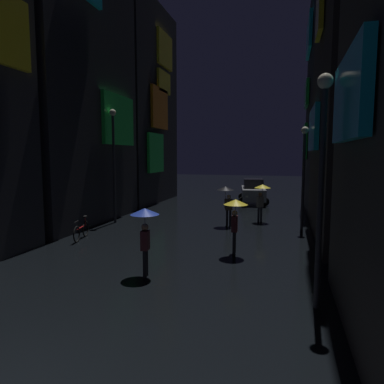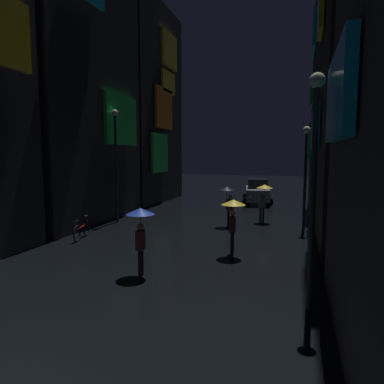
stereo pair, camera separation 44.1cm
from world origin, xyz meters
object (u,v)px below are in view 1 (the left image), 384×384
(pedestrian_foreground_right_yellow, at_px, (235,211))
(pedestrian_far_right_yellow, at_px, (262,192))
(streetlamp_right_far, at_px, (304,165))
(pedestrian_foreground_left_blue, at_px, (145,223))
(streetlamp_left_far, at_px, (114,154))
(bicycle_parked_at_storefront, at_px, (81,231))
(streetlamp_right_near, at_px, (322,166))
(car_distant, at_px, (253,191))
(pedestrian_midstreet_centre_black, at_px, (227,195))

(pedestrian_foreground_right_yellow, relative_size, pedestrian_far_right_yellow, 1.00)
(pedestrian_foreground_right_yellow, bearing_deg, streetlamp_right_far, 63.49)
(pedestrian_foreground_left_blue, relative_size, streetlamp_right_far, 0.41)
(pedestrian_foreground_right_yellow, relative_size, streetlamp_left_far, 0.34)
(bicycle_parked_at_storefront, relative_size, streetlamp_right_near, 0.32)
(car_distant, bearing_deg, streetlamp_left_far, -124.32)
(pedestrian_foreground_left_blue, distance_m, streetlamp_right_near, 5.42)
(pedestrian_foreground_right_yellow, xyz_separation_m, pedestrian_far_right_yellow, (0.49, 6.74, 0.00))
(streetlamp_right_near, bearing_deg, streetlamp_left_far, 140.03)
(pedestrian_foreground_left_blue, height_order, streetlamp_left_far, streetlamp_left_far)
(streetlamp_right_far, relative_size, streetlamp_left_far, 0.83)
(pedestrian_far_right_yellow, relative_size, streetlamp_left_far, 0.34)
(pedestrian_far_right_yellow, bearing_deg, pedestrian_foreground_left_blue, -106.39)
(pedestrian_foreground_right_yellow, bearing_deg, streetlamp_left_far, 149.35)
(pedestrian_far_right_yellow, bearing_deg, bicycle_parked_at_storefront, -140.11)
(pedestrian_foreground_left_blue, xyz_separation_m, streetlamp_right_far, (4.99, 8.25, 1.58))
(pedestrian_foreground_right_yellow, distance_m, pedestrian_foreground_left_blue, 3.82)
(pedestrian_midstreet_centre_black, bearing_deg, car_distant, 86.63)
(pedestrian_foreground_left_blue, bearing_deg, streetlamp_right_near, -11.49)
(pedestrian_far_right_yellow, bearing_deg, streetlamp_right_far, -34.87)
(pedestrian_foreground_left_blue, xyz_separation_m, pedestrian_far_right_yellow, (2.86, 9.74, 0.00))
(pedestrian_far_right_yellow, bearing_deg, pedestrian_foreground_right_yellow, -94.18)
(streetlamp_right_near, distance_m, streetlamp_right_far, 9.27)
(pedestrian_foreground_right_yellow, height_order, bicycle_parked_at_storefront, pedestrian_foreground_right_yellow)
(pedestrian_far_right_yellow, distance_m, car_distant, 7.56)
(pedestrian_foreground_left_blue, xyz_separation_m, car_distant, (1.68, 17.17, -0.74))
(streetlamp_left_far, bearing_deg, pedestrian_foreground_left_blue, -55.81)
(bicycle_parked_at_storefront, distance_m, streetlamp_right_near, 11.06)
(pedestrian_midstreet_centre_black, bearing_deg, bicycle_parked_at_storefront, -141.26)
(bicycle_parked_at_storefront, bearing_deg, pedestrian_foreground_right_yellow, -4.06)
(streetlamp_right_far, bearing_deg, streetlamp_left_far, -174.94)
(streetlamp_right_near, bearing_deg, bicycle_parked_at_storefront, 154.86)
(pedestrian_midstreet_centre_black, bearing_deg, streetlamp_right_near, -67.17)
(pedestrian_foreground_left_blue, relative_size, bicycle_parked_at_storefront, 1.19)
(car_distant, bearing_deg, streetlamp_right_near, -79.69)
(pedestrian_far_right_yellow, xyz_separation_m, bicycle_parked_at_storefront, (-7.47, -6.25, -1.28))
(pedestrian_midstreet_centre_black, xyz_separation_m, pedestrian_far_right_yellow, (1.71, 1.62, 0.00))
(pedestrian_foreground_right_yellow, relative_size, streetlamp_right_far, 0.41)
(pedestrian_midstreet_centre_black, height_order, streetlamp_right_far, streetlamp_right_far)
(pedestrian_foreground_left_blue, relative_size, pedestrian_far_right_yellow, 1.00)
(bicycle_parked_at_storefront, bearing_deg, pedestrian_far_right_yellow, 39.89)
(streetlamp_right_near, xyz_separation_m, streetlamp_right_far, (-0.00, 9.27, -0.26))
(pedestrian_foreground_left_blue, xyz_separation_m, streetlamp_right_near, (4.99, -1.02, 1.85))
(pedestrian_far_right_yellow, relative_size, car_distant, 0.49)
(pedestrian_foreground_left_blue, bearing_deg, pedestrian_midstreet_centre_black, 81.93)
(bicycle_parked_at_storefront, height_order, streetlamp_right_near, streetlamp_right_near)
(pedestrian_foreground_right_yellow, relative_size, car_distant, 0.49)
(pedestrian_foreground_right_yellow, height_order, pedestrian_far_right_yellow, same)
(pedestrian_midstreet_centre_black, height_order, streetlamp_right_near, streetlamp_right_near)
(pedestrian_foreground_right_yellow, height_order, pedestrian_foreground_left_blue, same)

